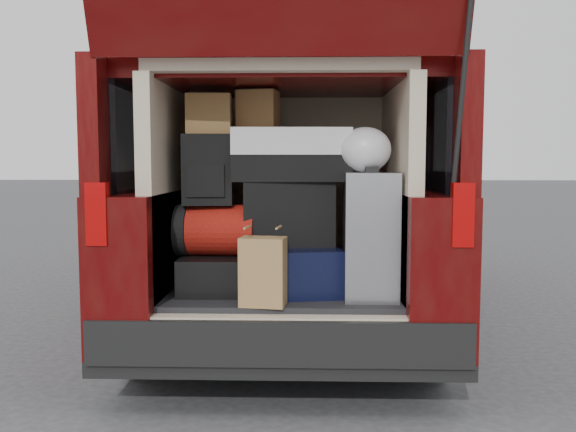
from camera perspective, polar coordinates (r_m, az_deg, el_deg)
name	(u,v)px	position (r m, az deg, el deg)	size (l,w,h in m)	color
ground	(281,397)	(3.43, -0.63, -16.60)	(80.00, 80.00, 0.00)	#333336
minivan	(290,205)	(5.05, 0.19, 1.04)	(1.90, 5.35, 2.77)	black
load_floor	(283,333)	(3.60, -0.46, -10.90)	(1.24, 1.05, 0.55)	black
black_hardshell	(215,272)	(3.45, -6.81, -5.26)	(0.36, 0.50, 0.20)	black
navy_hardshell	(292,268)	(3.41, 0.33, -4.86)	(0.48, 0.58, 0.25)	black
silver_roller	(370,234)	(3.28, 7.67, -1.72)	(0.28, 0.44, 0.66)	silver
kraft_bag	(263,272)	(3.05, -2.35, -5.22)	(0.22, 0.14, 0.34)	olive
red_duffel	(217,230)	(3.40, -6.66, -1.30)	(0.43, 0.28, 0.28)	#A11C0E
black_soft_case	(288,213)	(3.39, 0.01, 0.28)	(0.49, 0.30, 0.36)	black
backpack	(208,170)	(3.36, -7.53, 4.31)	(0.27, 0.16, 0.38)	black
twotone_duffel	(291,155)	(3.38, 0.29, 5.74)	(0.64, 0.33, 0.29)	silver
grocery_sack_lower	(209,115)	(3.42, -7.37, 9.38)	(0.24, 0.20, 0.22)	brown
grocery_sack_upper	(258,110)	(3.48, -2.80, 9.86)	(0.21, 0.18, 0.21)	brown
plastic_bag_right	(365,150)	(3.27, 7.24, 6.17)	(0.28, 0.26, 0.24)	white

